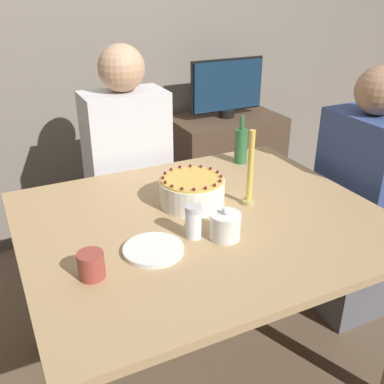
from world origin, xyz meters
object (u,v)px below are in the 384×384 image
at_px(sugar_shaker, 193,222).
at_px(person_woman_floral, 357,214).
at_px(sugar_bowl, 226,225).
at_px(candle, 250,175).
at_px(cake, 192,191).
at_px(bottle, 241,145).
at_px(person_man_blue_shirt, 129,188).
at_px(tv_monitor, 227,87).

relative_size(sugar_shaker, person_woman_floral, 0.10).
relative_size(sugar_bowl, candle, 0.38).
relative_size(cake, candle, 0.84).
distance_m(bottle, person_man_blue_shirt, 0.63).
bearing_deg(person_woman_floral, person_man_blue_shirt, 52.36).
bearing_deg(candle, sugar_shaker, -157.20).
bearing_deg(cake, person_woman_floral, -4.42).
bearing_deg(candle, person_man_blue_shirt, 109.13).
height_order(sugar_shaker, tv_monitor, tv_monitor).
height_order(person_woman_floral, tv_monitor, person_woman_floral).
bearing_deg(person_woman_floral, cake, 85.58).
relative_size(bottle, tv_monitor, 0.46).
relative_size(candle, bottle, 1.31).
height_order(bottle, person_woman_floral, person_woman_floral).
bearing_deg(tv_monitor, bottle, -115.33).
bearing_deg(cake, person_man_blue_shirt, 95.03).
bearing_deg(sugar_shaker, sugar_bowl, -27.46).
height_order(cake, person_woman_floral, person_woman_floral).
relative_size(bottle, person_man_blue_shirt, 0.18).
height_order(sugar_shaker, candle, candle).
distance_m(sugar_bowl, tv_monitor, 1.51).
xyz_separation_m(bottle, tv_monitor, (0.35, 0.73, 0.09)).
bearing_deg(bottle, person_woman_floral, -38.37).
relative_size(cake, person_man_blue_shirt, 0.20).
relative_size(cake, sugar_bowl, 2.18).
bearing_deg(person_man_blue_shirt, candle, 109.13).
relative_size(sugar_shaker, bottle, 0.52).
distance_m(cake, bottle, 0.49).
bearing_deg(sugar_shaker, bottle, 45.65).
relative_size(cake, tv_monitor, 0.51).
bearing_deg(sugar_shaker, cake, 65.06).
height_order(cake, tv_monitor, tv_monitor).
height_order(candle, bottle, candle).
xyz_separation_m(sugar_bowl, candle, (0.20, 0.18, 0.08)).
bearing_deg(cake, bottle, 35.92).
relative_size(sugar_shaker, tv_monitor, 0.24).
xyz_separation_m(person_man_blue_shirt, tv_monitor, (0.80, 0.40, 0.36)).
distance_m(sugar_bowl, bottle, 0.69).
xyz_separation_m(cake, person_man_blue_shirt, (-0.06, 0.63, -0.24)).
xyz_separation_m(sugar_bowl, sugar_shaker, (-0.10, 0.05, 0.01)).
xyz_separation_m(sugar_bowl, person_man_blue_shirt, (-0.05, 0.90, -0.23)).
bearing_deg(cake, sugar_shaker, -114.94).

